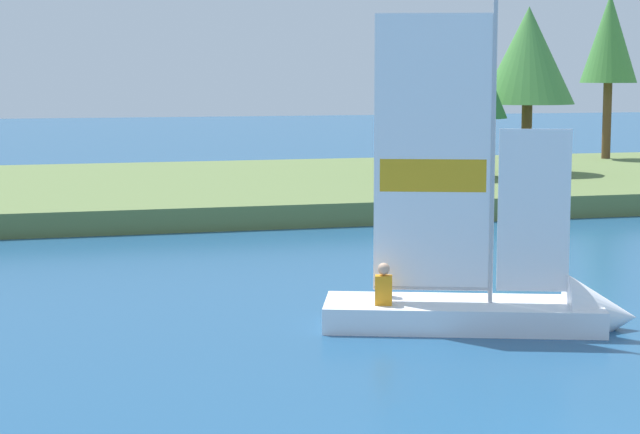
{
  "coord_description": "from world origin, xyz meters",
  "views": [
    {
      "loc": [
        -5.38,
        -9.63,
        4.22
      ],
      "look_at": [
        0.92,
        13.41,
        1.2
      ],
      "focal_mm": 64.17,
      "sensor_mm": 36.0,
      "label": 1
    }
  ],
  "objects_px": {
    "shoreline_tree_left": "(466,68)",
    "shoreline_tree_centre": "(609,40)",
    "sailboat": "(515,304)",
    "shoreline_tree_midleft": "(528,56)"
  },
  "relations": [
    {
      "from": "shoreline_tree_left",
      "to": "shoreline_tree_centre",
      "type": "distance_m",
      "value": 11.26
    },
    {
      "from": "shoreline_tree_centre",
      "to": "sailboat",
      "type": "distance_m",
      "value": 30.75
    },
    {
      "from": "sailboat",
      "to": "shoreline_tree_centre",
      "type": "bearing_deg",
      "value": 77.64
    },
    {
      "from": "shoreline_tree_left",
      "to": "shoreline_tree_midleft",
      "type": "distance_m",
      "value": 3.06
    },
    {
      "from": "shoreline_tree_left",
      "to": "shoreline_tree_midleft",
      "type": "relative_size",
      "value": 0.92
    },
    {
      "from": "shoreline_tree_left",
      "to": "shoreline_tree_centre",
      "type": "relative_size",
      "value": 0.8
    },
    {
      "from": "shoreline_tree_midleft",
      "to": "sailboat",
      "type": "relative_size",
      "value": 1.0
    },
    {
      "from": "shoreline_tree_left",
      "to": "shoreline_tree_centre",
      "type": "height_order",
      "value": "shoreline_tree_centre"
    },
    {
      "from": "shoreline_tree_centre",
      "to": "sailboat",
      "type": "xyz_separation_m",
      "value": [
        -16.06,
        -25.71,
        -5.17
      ]
    },
    {
      "from": "shoreline_tree_centre",
      "to": "shoreline_tree_left",
      "type": "bearing_deg",
      "value": -144.06
    }
  ]
}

